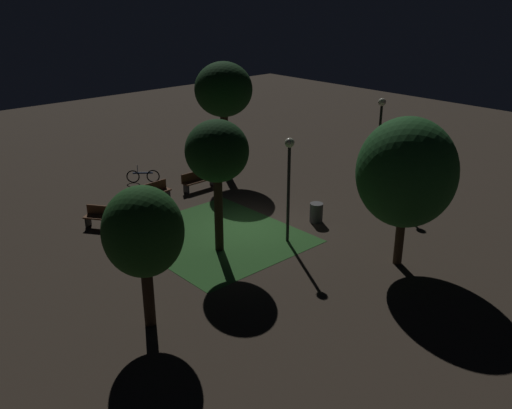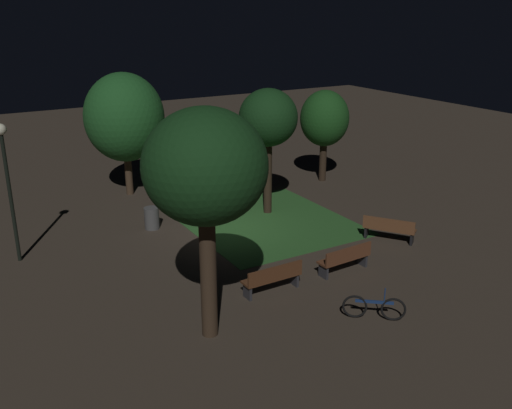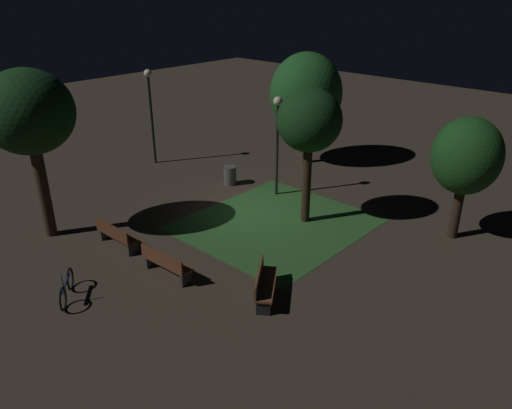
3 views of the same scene
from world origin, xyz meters
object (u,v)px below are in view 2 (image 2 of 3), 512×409
Objects in this scene: tree_back_right at (268,119)px; tree_lawn_side at (325,119)px; bench_back_row at (273,278)px; trash_bin at (152,218)px; bench_front_left at (389,228)px; tree_tall_center at (124,118)px; lamp_post_plaza_west at (198,145)px; lamp_post_near_wall at (6,170)px; bench_path_side at (345,258)px; bicycle at (374,308)px; tree_left_canopy at (205,169)px.

tree_back_right is 1.16× the size of tree_lawn_side.
bench_back_row is 2.21× the size of trash_bin.
bench_front_left is 7.96m from tree_lawn_side.
bench_front_left is 0.33× the size of tree_tall_center.
bench_back_row is 11.36m from tree_tall_center.
tree_tall_center reaches higher than tree_lawn_side.
tree_back_right reaches higher than lamp_post_plaza_west.
tree_lawn_side is 14.12m from lamp_post_near_wall.
tree_tall_center is 7.29m from lamp_post_near_wall.
tree_back_right is at bearing 59.78° from bench_back_row.
bench_path_side is at bearing -157.78° from bench_front_left.
bench_back_row is 5.66m from bench_front_left.
bicycle is at bearing -86.97° from lamp_post_plaza_west.
bench_front_left is at bearing 22.22° from bench_path_side.
bench_back_row is 11.81m from tree_lawn_side.
bicycle is at bearing -136.78° from bench_front_left.
tree_lawn_side is at bearing 57.39° from bench_path_side.
bench_back_row reaches higher than trash_bin.
bench_path_side is 2.23× the size of trash_bin.
lamp_post_near_wall reaches higher than bench_back_row.
bench_back_row is at bearing -133.72° from tree_lawn_side.
tree_lawn_side is 3.22× the size of bicycle.
tree_tall_center is (-0.58, 10.97, 2.90)m from bench_back_row.
bench_path_side is at bearing -59.45° from trash_bin.
lamp_post_near_wall is 3.40× the size of bicycle.
tree_back_right is 9.14m from tree_left_canopy.
tree_left_canopy reaches higher than lamp_post_near_wall.
bench_back_row is at bearing -120.22° from tree_back_right.
bench_path_side is 1.38× the size of bicycle.
bench_front_left is at bearing -108.87° from tree_lawn_side.
tree_left_canopy is at bearing 159.15° from bicycle.
tree_lawn_side is at bearing 11.17° from trash_bin.
lamp_post_plaza_west is 5.01× the size of trash_bin.
lamp_post_near_wall is (-13.93, -2.31, 0.13)m from tree_lawn_side.
tree_back_right is 6.49m from tree_tall_center.
lamp_post_plaza_west is (-4.53, 5.87, 2.35)m from bench_front_left.
bench_back_row is 6.65m from trash_bin.
trash_bin is (-3.86, 6.53, -0.07)m from bench_path_side.
tree_left_canopy is 5.87m from bicycle.
bench_path_side is 0.37× the size of tree_back_right.
bench_path_side is 7.59m from trash_bin.
bench_front_left is at bearing -22.95° from lamp_post_near_wall.
bicycle is at bearing -120.58° from tree_lawn_side.
trash_bin is at bearing 106.66° from bicycle.
bench_front_left is 6.10m from tree_back_right.
lamp_post_plaza_west is 7.03m from lamp_post_near_wall.
bench_path_side is at bearing -73.62° from tree_tall_center.
tree_back_right is at bearing -151.49° from tree_lawn_side.
tree_lawn_side is (7.98, 8.35, 2.46)m from bench_back_row.
bench_front_left is 0.39× the size of lamp_post_near_wall.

